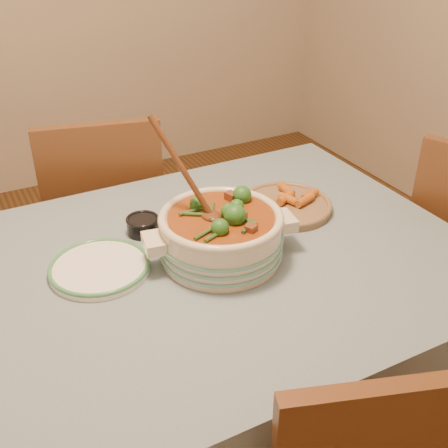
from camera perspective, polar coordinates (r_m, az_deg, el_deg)
name	(u,v)px	position (r m, az deg, el deg)	size (l,w,h in m)	color
dining_table	(171,297)	(1.55, -5.42, -7.44)	(1.68, 1.08, 0.76)	brown
stew_casserole	(221,231)	(1.49, -0.33, -0.74)	(0.42, 0.37, 0.39)	beige
white_plate	(100,267)	(1.51, -12.53, -4.32)	(0.29, 0.29, 0.02)	white
condiment_bowl	(143,224)	(1.65, -8.25, -0.04)	(0.11, 0.11, 0.05)	black
fried_plate	(286,204)	(1.77, 6.29, 2.04)	(0.36, 0.36, 0.05)	#957A52
chair_far	(106,212)	(2.25, -11.92, 1.19)	(0.53, 0.53, 0.94)	brown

